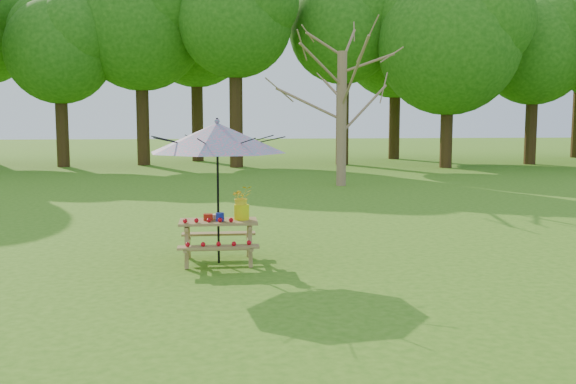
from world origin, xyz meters
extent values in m
plane|color=#397416|center=(0.00, 0.00, 0.00)|extent=(120.00, 120.00, 0.00)
cylinder|color=#946D50|center=(5.10, 13.79, 2.19)|extent=(0.36, 0.36, 4.38)
cube|color=olive|center=(1.07, 2.85, 0.65)|extent=(1.20, 0.62, 0.04)
cube|color=olive|center=(1.07, 2.30, 0.36)|extent=(1.20, 0.22, 0.04)
cube|color=olive|center=(1.07, 3.40, 0.36)|extent=(1.20, 0.22, 0.04)
cylinder|color=black|center=(1.07, 2.85, 1.12)|extent=(0.04, 0.04, 2.25)
cone|color=teal|center=(1.07, 2.85, 1.95)|extent=(2.60, 2.60, 0.46)
sphere|color=teal|center=(1.07, 2.85, 2.20)|extent=(0.08, 0.08, 0.08)
cube|color=#AF210E|center=(0.92, 2.89, 0.72)|extent=(0.14, 0.12, 0.10)
cylinder|color=#13229D|center=(1.10, 2.78, 0.74)|extent=(0.13, 0.13, 0.13)
cube|color=silver|center=(1.02, 3.03, 0.71)|extent=(0.13, 0.13, 0.07)
cylinder|color=#EFED0C|center=(1.44, 2.90, 0.79)|extent=(0.24, 0.24, 0.24)
imported|color=yellow|center=(1.44, 2.90, 1.02)|extent=(0.40, 0.37, 0.36)
camera|label=1|loc=(1.10, -7.02, 2.27)|focal=40.00mm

